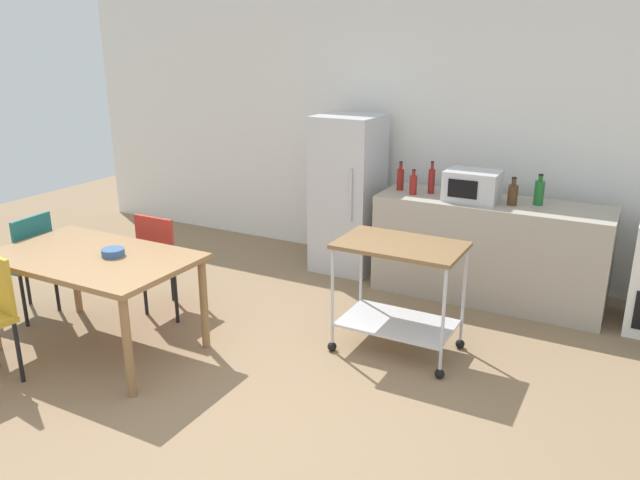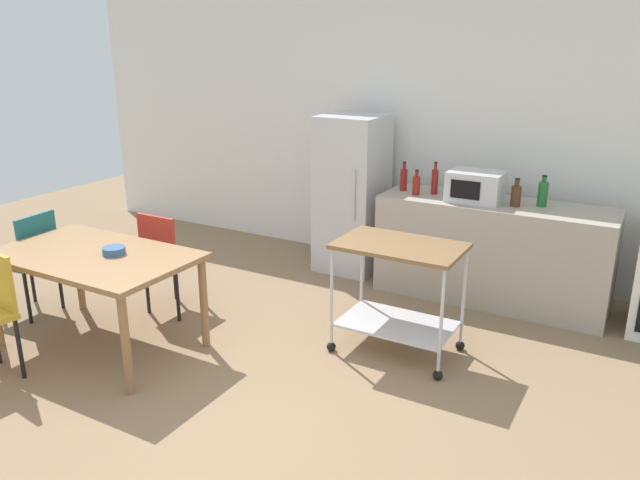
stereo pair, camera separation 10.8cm
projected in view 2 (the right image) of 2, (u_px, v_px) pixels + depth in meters
ground_plane at (234, 413)px, 3.93m from camera, size 12.00×12.00×0.00m
back_wall at (426, 123)px, 6.12m from camera, size 8.40×0.12×2.90m
kitchen_counter at (492, 252)px, 5.51m from camera, size 2.00×0.64×0.90m
dining_table at (94, 263)px, 4.59m from camera, size 1.50×0.90×0.75m
chair_teal at (30, 256)px, 5.19m from camera, size 0.43×0.43×0.89m
chair_red at (168, 255)px, 5.21m from camera, size 0.40×0.40×0.89m
refrigerator at (352, 194)px, 6.18m from camera, size 0.60×0.63×1.55m
kitchen_cart at (399, 280)px, 4.54m from camera, size 0.91×0.57×0.85m
bottle_soda at (404, 179)px, 5.76m from camera, size 0.06×0.06×0.27m
bottle_olive_oil at (416, 185)px, 5.60m from camera, size 0.07×0.07×0.23m
bottle_wine at (435, 181)px, 5.62m from camera, size 0.06×0.06×0.29m
microwave at (476, 186)px, 5.38m from camera, size 0.46×0.35×0.26m
bottle_hot_sauce at (516, 195)px, 5.22m from camera, size 0.08×0.08×0.24m
bottle_vinegar at (543, 193)px, 5.22m from camera, size 0.08×0.08×0.27m
fruit_bowl at (114, 251)px, 4.53m from camera, size 0.16×0.16×0.05m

